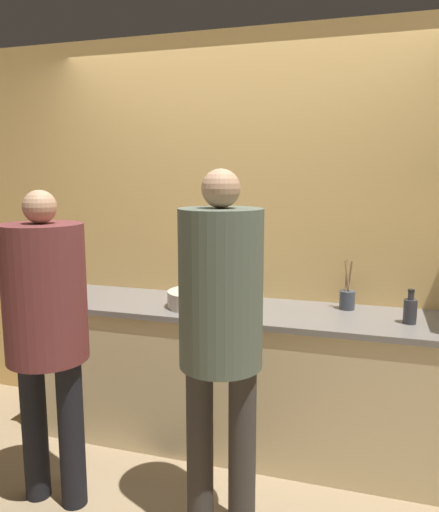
{
  "coord_description": "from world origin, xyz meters",
  "views": [
    {
      "loc": [
        0.82,
        -2.52,
        1.7
      ],
      "look_at": [
        0.0,
        0.14,
        1.24
      ],
      "focal_mm": 35.0,
      "sensor_mm": 36.0,
      "label": 1
    }
  ],
  "objects": [
    {
      "name": "counter",
      "position": [
        0.0,
        0.36,
        0.45
      ],
      "size": [
        2.56,
        0.65,
        0.89
      ],
      "color": "beige",
      "rests_on": "ground_plane"
    },
    {
      "name": "utensil_crock",
      "position": [
        0.7,
        0.51,
        0.96
      ],
      "size": [
        0.09,
        0.09,
        0.3
      ],
      "color": "#3D424C",
      "rests_on": "counter"
    },
    {
      "name": "cup_blue",
      "position": [
        0.09,
        0.46,
        0.94
      ],
      "size": [
        0.08,
        0.08,
        0.09
      ],
      "color": "#335184",
      "rests_on": "counter"
    },
    {
      "name": "fruit_bowl",
      "position": [
        -0.19,
        0.29,
        0.95
      ],
      "size": [
        0.35,
        0.35,
        0.14
      ],
      "color": "beige",
      "rests_on": "counter"
    },
    {
      "name": "person_center",
      "position": [
        0.18,
        -0.42,
        1.05
      ],
      "size": [
        0.38,
        0.38,
        1.73
      ],
      "color": "#38332D",
      "rests_on": "ground_plane"
    },
    {
      "name": "person_left",
      "position": [
        -0.71,
        -0.48,
        1.0
      ],
      "size": [
        0.4,
        0.4,
        1.63
      ],
      "color": "black",
      "rests_on": "ground_plane"
    },
    {
      "name": "bottle_dark",
      "position": [
        1.04,
        0.31,
        0.97
      ],
      "size": [
        0.07,
        0.07,
        0.19
      ],
      "color": "#333338",
      "rests_on": "counter"
    },
    {
      "name": "ground_plane",
      "position": [
        0.0,
        0.0,
        0.0
      ],
      "size": [
        14.0,
        14.0,
        0.0
      ],
      "primitive_type": "plane",
      "color": "#9E8460"
    },
    {
      "name": "wall_back",
      "position": [
        0.0,
        0.67,
        1.3
      ],
      "size": [
        5.2,
        0.06,
        2.6
      ],
      "color": "#E0B266",
      "rests_on": "ground_plane"
    }
  ]
}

